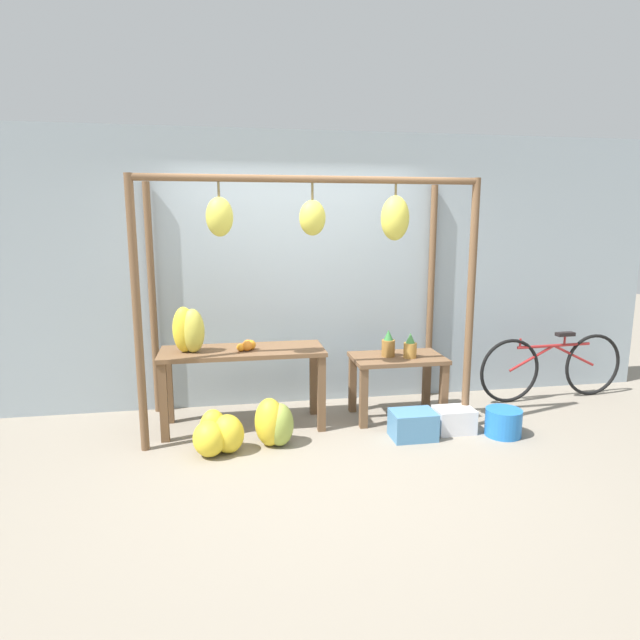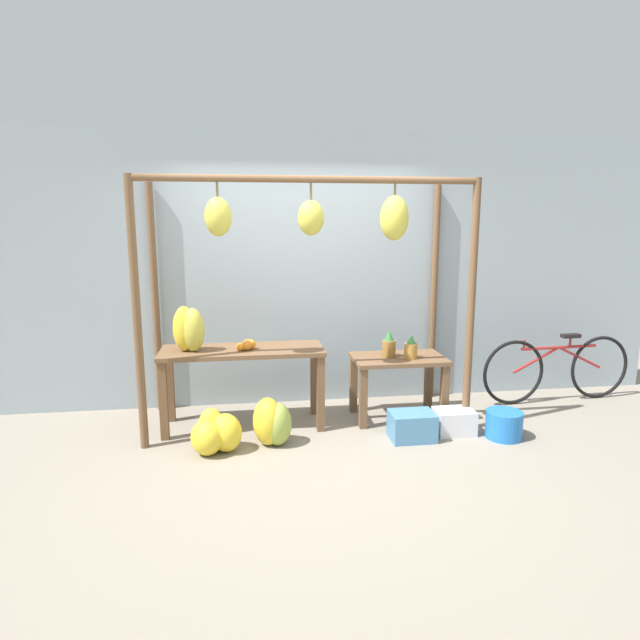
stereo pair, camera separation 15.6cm
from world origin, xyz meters
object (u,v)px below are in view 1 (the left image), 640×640
object	(u,v)px
fruit_crate_purple	(454,420)
fruit_crate_white	(413,425)
banana_pile_ground_left	(217,434)
blue_bucket	(503,422)
parked_bicycle	(552,366)
banana_pile_on_table	(188,330)
pineapple_cluster	(398,346)
banana_pile_ground_right	(274,423)
orange_pile	(247,345)

from	to	relation	value
fruit_crate_purple	fruit_crate_white	bearing A→B (deg)	-169.50
banana_pile_ground_left	blue_bucket	distance (m)	2.54
banana_pile_ground_left	parked_bicycle	distance (m)	3.66
banana_pile_on_table	fruit_crate_white	xyz separation A→B (m)	(1.95, -0.50, -0.83)
pineapple_cluster	parked_bicycle	bearing A→B (deg)	8.07
banana_pile_ground_right	fruit_crate_purple	size ratio (longest dim) A/B	1.21
banana_pile_on_table	fruit_crate_white	distance (m)	2.17
pineapple_cluster	orange_pile	bearing A→B (deg)	-178.93
banana_pile_ground_left	fruit_crate_white	world-z (taller)	banana_pile_ground_left
banana_pile_on_table	banana_pile_ground_right	bearing A→B (deg)	-31.74
banana_pile_ground_right	fruit_crate_white	bearing A→B (deg)	-2.61
banana_pile_ground_left	blue_bucket	size ratio (longest dim) A/B	1.63
banana_pile_ground_right	parked_bicycle	bearing A→B (deg)	13.02
pineapple_cluster	fruit_crate_purple	world-z (taller)	pineapple_cluster
pineapple_cluster	banana_pile_ground_right	xyz separation A→B (m)	(-1.25, -0.45, -0.52)
pineapple_cluster	banana_pile_ground_left	bearing A→B (deg)	-163.05
blue_bucket	orange_pile	bearing A→B (deg)	165.91
banana_pile_on_table	pineapple_cluster	world-z (taller)	banana_pile_on_table
banana_pile_on_table	orange_pile	xyz separation A→B (m)	(0.52, -0.02, -0.16)
orange_pile	parked_bicycle	bearing A→B (deg)	5.00
banana_pile_ground_right	fruit_crate_white	world-z (taller)	banana_pile_ground_right
fruit_crate_white	blue_bucket	world-z (taller)	fruit_crate_white
orange_pile	fruit_crate_purple	xyz separation A→B (m)	(1.85, -0.40, -0.69)
parked_bicycle	pineapple_cluster	bearing A→B (deg)	-171.93
banana_pile_on_table	fruit_crate_white	bearing A→B (deg)	-14.33
fruit_crate_purple	banana_pile_ground_left	bearing A→B (deg)	-177.40
banana_pile_ground_right	banana_pile_ground_left	bearing A→B (deg)	-171.16
fruit_crate_white	pineapple_cluster	bearing A→B (deg)	88.30
banana_pile_on_table	banana_pile_ground_right	xyz separation A→B (m)	(0.71, -0.44, -0.75)
fruit_crate_white	fruit_crate_purple	bearing A→B (deg)	10.50
fruit_crate_white	parked_bicycle	size ratio (longest dim) A/B	0.23
banana_pile_on_table	banana_pile_ground_left	distance (m)	0.97
orange_pile	banana_pile_ground_right	size ratio (longest dim) A/B	0.42
blue_bucket	fruit_crate_purple	world-z (taller)	blue_bucket
fruit_crate_white	fruit_crate_purple	size ratio (longest dim) A/B	1.11
pineapple_cluster	blue_bucket	world-z (taller)	pineapple_cluster
banana_pile_on_table	fruit_crate_purple	bearing A→B (deg)	-10.01
banana_pile_on_table	banana_pile_ground_right	world-z (taller)	banana_pile_on_table
parked_bicycle	fruit_crate_purple	bearing A→B (deg)	-154.16
orange_pile	fruit_crate_white	xyz separation A→B (m)	(1.43, -0.48, -0.67)
blue_bucket	parked_bicycle	bearing A→B (deg)	39.81
fruit_crate_white	fruit_crate_purple	distance (m)	0.43
orange_pile	banana_pile_ground_left	bearing A→B (deg)	-119.81
fruit_crate_white	banana_pile_ground_right	bearing A→B (deg)	177.39
orange_pile	fruit_crate_purple	bearing A→B (deg)	-12.28
fruit_crate_white	blue_bucket	xyz separation A→B (m)	(0.83, -0.08, -0.00)
banana_pile_ground_left	banana_pile_ground_right	world-z (taller)	banana_pile_ground_right
pineapple_cluster	banana_pile_on_table	bearing A→B (deg)	-179.66
fruit_crate_white	blue_bucket	size ratio (longest dim) A/B	1.21
banana_pile_ground_right	fruit_crate_purple	world-z (taller)	banana_pile_ground_right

